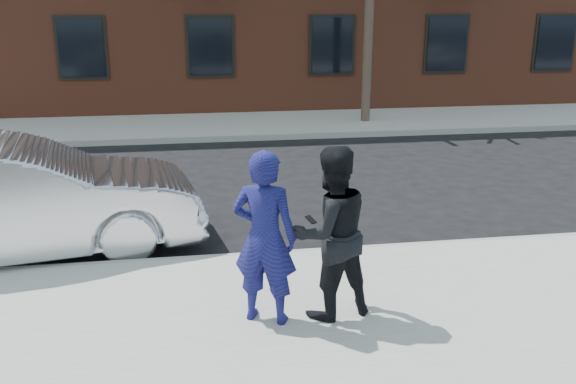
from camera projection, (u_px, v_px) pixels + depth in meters
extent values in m
plane|color=black|center=(247.00, 319.00, 7.00)|extent=(100.00, 100.00, 0.00)
cube|color=gray|center=(249.00, 324.00, 6.75)|extent=(50.00, 3.50, 0.15)
cube|color=#999691|center=(237.00, 259.00, 8.44)|extent=(50.00, 0.10, 0.15)
cube|color=gray|center=(212.00, 126.00, 17.60)|extent=(50.00, 3.50, 0.15)
cube|color=#999691|center=(214.00, 139.00, 15.90)|extent=(50.00, 0.10, 0.15)
cube|color=black|center=(332.00, 45.00, 19.13)|extent=(1.30, 0.06, 1.70)
cube|color=black|center=(555.00, 43.00, 20.25)|extent=(1.30, 0.06, 1.70)
cylinder|color=#3A2C22|center=(368.00, 48.00, 17.37)|extent=(0.26, 0.26, 4.20)
imported|color=silver|center=(13.00, 200.00, 8.47)|extent=(5.38, 2.67, 1.70)
imported|color=navy|center=(265.00, 238.00, 6.42)|extent=(0.82, 0.70, 1.91)
cube|color=black|center=(266.00, 196.00, 6.52)|extent=(0.11, 0.14, 0.08)
imported|color=black|center=(331.00, 233.00, 6.54)|extent=(1.10, 0.95, 1.92)
cube|color=black|center=(311.00, 220.00, 6.60)|extent=(0.12, 0.15, 0.06)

